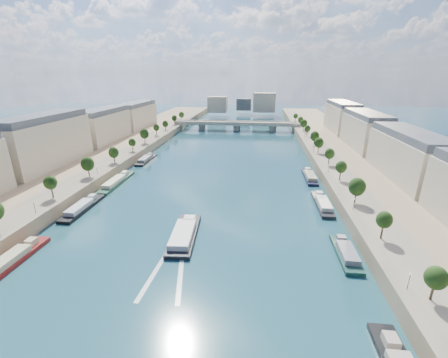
# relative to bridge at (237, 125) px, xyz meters

# --- Properties ---
(ground) EXTENTS (700.00, 700.00, 0.00)m
(ground) POSITION_rel_bridge_xyz_m (0.00, -117.91, -5.08)
(ground) COLOR #0D2B3C
(ground) RESTS_ON ground
(quay_left) EXTENTS (44.00, 520.00, 5.00)m
(quay_left) POSITION_rel_bridge_xyz_m (-72.00, -117.91, -2.58)
(quay_left) COLOR #9E8460
(quay_left) RESTS_ON ground
(quay_right) EXTENTS (44.00, 520.00, 5.00)m
(quay_right) POSITION_rel_bridge_xyz_m (72.00, -117.91, -2.58)
(quay_right) COLOR #9E8460
(quay_right) RESTS_ON ground
(pave_left) EXTENTS (14.00, 520.00, 0.10)m
(pave_left) POSITION_rel_bridge_xyz_m (-57.00, -117.91, -0.03)
(pave_left) COLOR gray
(pave_left) RESTS_ON quay_left
(pave_right) EXTENTS (14.00, 520.00, 0.10)m
(pave_right) POSITION_rel_bridge_xyz_m (57.00, -117.91, -0.03)
(pave_right) COLOR gray
(pave_right) RESTS_ON quay_right
(trees_left) EXTENTS (4.80, 268.80, 8.26)m
(trees_left) POSITION_rel_bridge_xyz_m (-55.00, -115.91, 5.39)
(trees_left) COLOR #382B1E
(trees_left) RESTS_ON ground
(trees_right) EXTENTS (4.80, 268.80, 8.26)m
(trees_right) POSITION_rel_bridge_xyz_m (55.00, -107.91, 5.39)
(trees_right) COLOR #382B1E
(trees_right) RESTS_ON ground
(lamps_left) EXTENTS (0.36, 200.36, 4.28)m
(lamps_left) POSITION_rel_bridge_xyz_m (-52.50, -127.91, 2.70)
(lamps_left) COLOR black
(lamps_left) RESTS_ON ground
(lamps_right) EXTENTS (0.36, 200.36, 4.28)m
(lamps_right) POSITION_rel_bridge_xyz_m (52.50, -112.91, 2.70)
(lamps_right) COLOR black
(lamps_right) RESTS_ON ground
(buildings_left) EXTENTS (16.00, 226.00, 23.20)m
(buildings_left) POSITION_rel_bridge_xyz_m (-85.00, -105.91, 11.37)
(buildings_left) COLOR #C3B296
(buildings_left) RESTS_ON ground
(buildings_right) EXTENTS (16.00, 226.00, 23.20)m
(buildings_right) POSITION_rel_bridge_xyz_m (85.00, -105.91, 11.37)
(buildings_right) COLOR #C3B296
(buildings_right) RESTS_ON ground
(skyline) EXTENTS (79.00, 42.00, 22.00)m
(skyline) POSITION_rel_bridge_xyz_m (3.19, 101.61, 9.57)
(skyline) COLOR #C3B296
(skyline) RESTS_ON ground
(bridge) EXTENTS (112.00, 12.00, 8.15)m
(bridge) POSITION_rel_bridge_xyz_m (0.00, 0.00, 0.00)
(bridge) COLOR #C1B79E
(bridge) RESTS_ON ground
(tour_barge) EXTENTS (9.16, 26.35, 3.65)m
(tour_barge) POSITION_rel_bridge_xyz_m (-2.46, -188.52, -4.14)
(tour_barge) COLOR black
(tour_barge) RESTS_ON ground
(wake) EXTENTS (10.75, 26.03, 0.04)m
(wake) POSITION_rel_bridge_xyz_m (-2.46, -205.17, -5.06)
(wake) COLOR silver
(wake) RESTS_ON ground
(moored_barges_left) EXTENTS (5.00, 152.60, 3.60)m
(moored_barges_left) POSITION_rel_bridge_xyz_m (-45.50, -171.63, -4.24)
(moored_barges_left) COLOR #1C1E3E
(moored_barges_left) RESTS_ON ground
(moored_barges_right) EXTENTS (5.00, 129.32, 3.60)m
(moored_barges_right) POSITION_rel_bridge_xyz_m (45.50, -177.31, -4.24)
(moored_barges_right) COLOR black
(moored_barges_right) RESTS_ON ground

